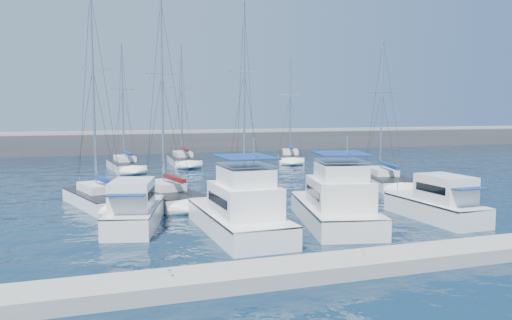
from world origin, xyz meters
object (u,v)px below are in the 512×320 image
object	(u,v)px
motor_yacht_port_outer	(134,211)
sailboat_mid_a	(100,198)
motor_yacht_stbd_inner	(336,206)
sailboat_back_b	(183,160)
motor_yacht_port_inner	(240,214)
sailboat_mid_e	(383,180)
sailboat_back_a	(126,165)
motor_yacht_stbd_outer	(438,205)
sailboat_mid_b	(168,196)
sailboat_mid_c	(246,187)
sailboat_back_c	(290,158)

from	to	relation	value
motor_yacht_port_outer	sailboat_mid_a	world-z (taller)	sailboat_mid_a
motor_yacht_stbd_inner	sailboat_back_b	xyz separation A→B (m)	(-2.40, 35.55, -0.62)
motor_yacht_port_inner	sailboat_back_b	world-z (taller)	sailboat_back_b
motor_yacht_port_outer	sailboat_back_b	world-z (taller)	sailboat_back_b
sailboat_mid_e	sailboat_back_a	world-z (taller)	sailboat_back_a
motor_yacht_stbd_outer	sailboat_mid_e	distance (m)	13.85
motor_yacht_stbd_outer	motor_yacht_port_outer	bearing A→B (deg)	166.85
motor_yacht_stbd_outer	sailboat_mid_b	bearing A→B (deg)	142.81
motor_yacht_port_inner	sailboat_mid_b	world-z (taller)	sailboat_mid_b
sailboat_mid_b	sailboat_mid_c	size ratio (longest dim) A/B	0.95
motor_yacht_stbd_inner	sailboat_mid_a	size ratio (longest dim) A/B	0.62
motor_yacht_port_outer	sailboat_mid_b	xyz separation A→B (m)	(2.91, 6.96, -0.42)
motor_yacht_stbd_outer	sailboat_mid_b	distance (m)	18.21
motor_yacht_stbd_inner	sailboat_mid_c	bearing A→B (deg)	110.80
motor_yacht_port_inner	motor_yacht_stbd_outer	xyz separation A→B (m)	(12.38, -0.45, -0.19)
sailboat_mid_a	sailboat_mid_c	xyz separation A→B (m)	(11.12, 1.59, 0.01)
sailboat_back_a	sailboat_back_c	size ratio (longest dim) A/B	1.05
motor_yacht_port_outer	sailboat_mid_c	distance (m)	13.06
motor_yacht_stbd_inner	motor_yacht_stbd_outer	xyz separation A→B (m)	(6.53, -0.68, -0.19)
sailboat_mid_a	sailboat_mid_e	xyz separation A→B (m)	(23.90, 1.87, -0.03)
motor_yacht_port_outer	motor_yacht_stbd_outer	xyz separation A→B (m)	(17.63, -3.76, 0.00)
sailboat_back_a	sailboat_back_b	world-z (taller)	sailboat_back_b
motor_yacht_stbd_outer	sailboat_back_a	distance (m)	36.33
motor_yacht_port_outer	motor_yacht_stbd_inner	distance (m)	11.51
motor_yacht_port_inner	motor_yacht_stbd_inner	size ratio (longest dim) A/B	0.97
sailboat_mid_c	sailboat_back_a	world-z (taller)	sailboat_mid_c
motor_yacht_port_outer	motor_yacht_stbd_outer	size ratio (longest dim) A/B	1.05
motor_yacht_port_inner	sailboat_mid_e	xyz separation A→B (m)	(16.97, 12.62, -0.63)
motor_yacht_port_inner	motor_yacht_port_outer	bearing A→B (deg)	146.03
sailboat_back_b	sailboat_back_c	distance (m)	13.84
sailboat_mid_b	motor_yacht_port_outer	bearing A→B (deg)	-124.61
motor_yacht_port_inner	sailboat_mid_b	bearing A→B (deg)	101.09
sailboat_mid_c	sailboat_mid_e	world-z (taller)	sailboat_mid_c
sailboat_mid_a	motor_yacht_port_outer	bearing A→B (deg)	-94.49
sailboat_mid_e	sailboat_back_b	size ratio (longest dim) A/B	0.87
motor_yacht_stbd_inner	motor_yacht_port_inner	bearing A→B (deg)	-164.71
sailboat_mid_a	sailboat_mid_b	xyz separation A→B (m)	(4.60, -0.47, -0.01)
sailboat_mid_e	motor_yacht_port_outer	bearing A→B (deg)	-143.35
motor_yacht_stbd_outer	sailboat_back_a	size ratio (longest dim) A/B	0.49
sailboat_mid_a	sailboat_mid_e	distance (m)	23.98
sailboat_mid_b	sailboat_mid_c	world-z (taller)	sailboat_mid_c
motor_yacht_port_inner	motor_yacht_stbd_inner	bearing A→B (deg)	0.60
motor_yacht_stbd_inner	sailboat_back_a	size ratio (longest dim) A/B	0.66
motor_yacht_port_inner	sailboat_mid_e	world-z (taller)	sailboat_mid_e
motor_yacht_port_outer	sailboat_mid_a	xyz separation A→B (m)	(-1.69, 7.43, -0.41)
sailboat_mid_e	sailboat_back_c	size ratio (longest dim) A/B	0.95
motor_yacht_stbd_outer	sailboat_mid_b	size ratio (longest dim) A/B	0.47
sailboat_mid_b	sailboat_mid_e	world-z (taller)	sailboat_mid_b
sailboat_mid_a	sailboat_mid_b	world-z (taller)	sailboat_mid_a
motor_yacht_stbd_inner	sailboat_back_b	distance (m)	35.64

